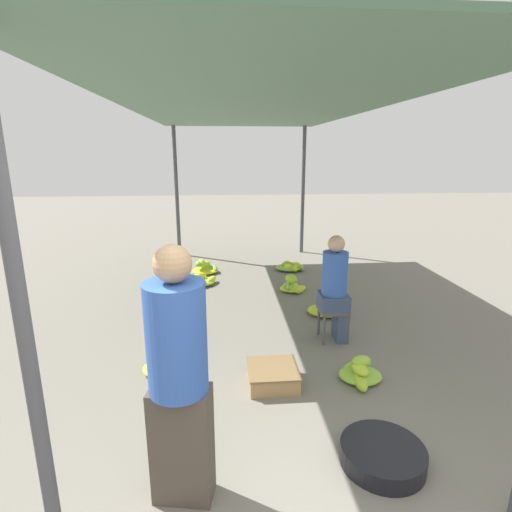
{
  "coord_description": "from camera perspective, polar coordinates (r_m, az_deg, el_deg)",
  "views": [
    {
      "loc": [
        -0.41,
        -1.59,
        2.25
      ],
      "look_at": [
        0.0,
        3.27,
        0.98
      ],
      "focal_mm": 28.0,
      "sensor_mm": 36.0,
      "label": 1
    }
  ],
  "objects": [
    {
      "name": "basin_black",
      "position": [
        3.44,
        17.62,
        -25.46
      ],
      "size": [
        0.63,
        0.63,
        0.14
      ],
      "color": "black",
      "rests_on": "ground"
    },
    {
      "name": "banana_pile_right_1",
      "position": [
        4.34,
        14.65,
        -15.87
      ],
      "size": [
        0.44,
        0.54,
        0.26
      ],
      "color": "#90BE32",
      "rests_on": "ground"
    },
    {
      "name": "canopy_post_back_right",
      "position": [
        9.08,
        6.73,
        9.15
      ],
      "size": [
        0.08,
        0.08,
        2.79
      ],
      "primitive_type": "cylinder",
      "color": "#4C4C51",
      "rests_on": "ground"
    },
    {
      "name": "stool",
      "position": [
        5.0,
        10.9,
        -8.16
      ],
      "size": [
        0.34,
        0.34,
        0.41
      ],
      "color": "#4C4C4C",
      "rests_on": "ground"
    },
    {
      "name": "vendor_foreground",
      "position": [
        2.63,
        -11.01,
        -16.46
      ],
      "size": [
        0.43,
        0.43,
        1.74
      ],
      "color": "#4C4238",
      "rests_on": "ground"
    },
    {
      "name": "banana_pile_left_3",
      "position": [
        7.02,
        -7.84,
        -3.45
      ],
      "size": [
        0.54,
        0.47,
        0.21
      ],
      "color": "#AECA2D",
      "rests_on": "ground"
    },
    {
      "name": "canopy_tarp",
      "position": [
        5.42,
        -0.49,
        20.54
      ],
      "size": [
        3.19,
        7.37,
        0.04
      ],
      "primitive_type": "cube",
      "color": "#567A60",
      "rests_on": "canopy_post_front_left"
    },
    {
      "name": "banana_pile_left_2",
      "position": [
        5.18,
        -10.39,
        -10.33
      ],
      "size": [
        0.58,
        0.55,
        0.26
      ],
      "color": "#A5C62F",
      "rests_on": "ground"
    },
    {
      "name": "canopy_post_back_left",
      "position": [
        8.96,
        -11.27,
        8.89
      ],
      "size": [
        0.08,
        0.08,
        2.79
      ],
      "primitive_type": "cylinder",
      "color": "#4C4C51",
      "rests_on": "ground"
    },
    {
      "name": "canopy_post_front_left",
      "position": [
        2.29,
        -30.19,
        -9.44
      ],
      "size": [
        0.08,
        0.08,
        2.79
      ],
      "primitive_type": "cylinder",
      "color": "#4C4C51",
      "rests_on": "ground"
    },
    {
      "name": "vendor_seated",
      "position": [
        4.89,
        11.32,
        -4.34
      ],
      "size": [
        0.35,
        0.35,
        1.31
      ],
      "color": "#384766",
      "rests_on": "ground"
    },
    {
      "name": "banana_pile_right_3",
      "position": [
        5.84,
        10.16,
        -7.33
      ],
      "size": [
        0.55,
        0.48,
        0.24
      ],
      "color": "#C6D329",
      "rests_on": "ground"
    },
    {
      "name": "banana_pile_left_1",
      "position": [
        4.44,
        -12.3,
        -14.94
      ],
      "size": [
        0.52,
        0.44,
        0.21
      ],
      "color": "#78B437",
      "rests_on": "ground"
    },
    {
      "name": "banana_pile_right_2",
      "position": [
        7.84,
        5.04,
        -1.55
      ],
      "size": [
        0.56,
        0.53,
        0.18
      ],
      "color": "#9CC330",
      "rests_on": "ground"
    },
    {
      "name": "banana_pile_right_0",
      "position": [
        6.68,
        5.19,
        -4.33
      ],
      "size": [
        0.49,
        0.53,
        0.3
      ],
      "color": "#BCCF2B",
      "rests_on": "ground"
    },
    {
      "name": "banana_pile_left_0",
      "position": [
        7.68,
        -7.23,
        -1.72
      ],
      "size": [
        0.52,
        0.44,
        0.28
      ],
      "color": "#7AB536",
      "rests_on": "ground"
    },
    {
      "name": "crate_near",
      "position": [
        4.15,
        2.42,
        -16.73
      ],
      "size": [
        0.49,
        0.49,
        0.18
      ],
      "color": "#9E7A4C",
      "rests_on": "ground"
    }
  ]
}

